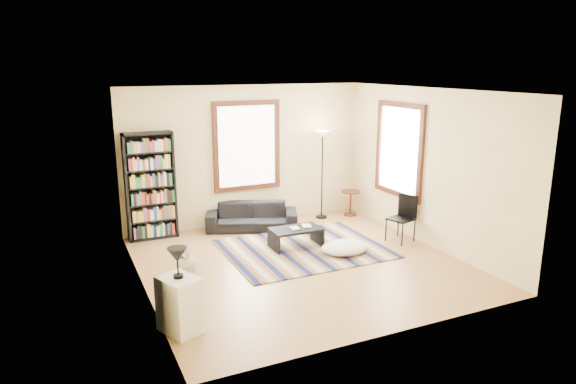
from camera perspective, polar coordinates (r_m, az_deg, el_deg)
name	(u,v)px	position (r m, az deg, el deg)	size (l,w,h in m)	color
floor	(301,266)	(8.55, 1.41, -8.25)	(5.00, 5.00, 0.10)	#B57F53
ceiling	(302,87)	(7.92, 1.54, 11.57)	(5.00, 5.00, 0.10)	white
wall_back	(246,155)	(10.41, -4.73, 4.09)	(5.00, 0.10, 2.80)	#F6EEA6
wall_front	(399,225)	(6.01, 12.27, -3.64)	(5.00, 0.10, 2.80)	#F6EEA6
wall_left	(135,198)	(7.38, -16.60, -0.60)	(0.10, 5.00, 2.80)	#F6EEA6
wall_right	(430,167)	(9.49, 15.45, 2.65)	(0.10, 5.00, 2.80)	#F6EEA6
window_back	(247,146)	(10.31, -4.60, 5.12)	(1.20, 0.06, 1.60)	white
window_right	(399,150)	(10.02, 12.25, 4.59)	(0.06, 1.20, 1.60)	white
rug	(304,249)	(9.15, 1.77, -6.30)	(2.75, 2.20, 0.02)	#0D1C41
sofa	(252,216)	(10.19, -4.05, -2.71)	(1.78, 0.69, 0.52)	black
bookshelf	(150,186)	(9.79, -15.05, 0.62)	(0.90, 0.30, 2.00)	black
coffee_table	(296,238)	(9.17, 0.88, -5.12)	(0.90, 0.50, 0.36)	black
book_a	(291,229)	(9.07, 0.31, -4.08)	(0.15, 0.20, 0.02)	beige
book_b	(302,226)	(9.22, 1.59, -3.80)	(0.16, 0.22, 0.02)	beige
floor_cushion	(345,247)	(8.98, 6.33, -6.13)	(0.85, 0.64, 0.21)	white
floor_lamp	(322,175)	(10.77, 3.80, 1.89)	(0.30, 0.30, 1.86)	black
side_table	(350,203)	(11.16, 6.95, -1.23)	(0.40, 0.40, 0.54)	#461811
folding_chair	(401,219)	(9.64, 12.43, -2.94)	(0.42, 0.40, 0.86)	black
white_cabinet	(180,304)	(6.52, -11.92, -12.13)	(0.38, 0.50, 0.70)	white
table_lamp	(178,263)	(6.30, -12.17, -7.71)	(0.24, 0.24, 0.38)	black
dog	(186,259)	(8.16, -11.28, -7.29)	(0.37, 0.52, 0.52)	#B2B2B2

